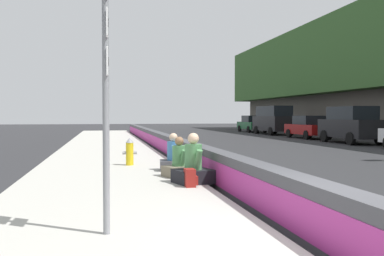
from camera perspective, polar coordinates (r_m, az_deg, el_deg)
The scene contains 12 objects.
ground_plane at distance 5.68m, azimuth 18.83°, elevation -16.13°, with size 160.00×160.00×0.00m, color #2B2B2D.
jersey_barrier at distance 5.57m, azimuth 18.84°, elevation -11.98°, with size 76.00×0.45×0.85m.
route_sign_post at distance 5.72m, azimuth -11.61°, elevation 6.70°, with size 0.44×0.09×3.60m.
fire_hydrant at distance 13.52m, azimuth -8.48°, elevation -3.14°, with size 0.26×0.46×0.88m.
seated_person_foreground at distance 9.89m, azimuth 0.18°, elevation -5.37°, with size 0.93×1.01×1.18m.
seated_person_middle at distance 10.93m, azimuth -1.75°, elevation -4.93°, with size 0.85×0.92×1.04m.
seated_person_rear at distance 12.18m, azimuth -2.53°, elevation -4.19°, with size 0.75×0.85×1.08m.
backpack at distance 9.41m, azimuth -0.24°, elevation -6.82°, with size 0.32×0.28×0.40m.
parked_car_fourth at distance 27.58m, azimuth 20.81°, elevation 0.48°, with size 4.85×2.16×2.28m.
parked_car_midline at distance 32.42m, azimuth 15.55°, elevation 0.14°, with size 4.51×1.96×1.71m.
parked_car_far at distance 38.35m, azimuth 11.00°, elevation 1.14°, with size 5.14×2.19×2.56m.
parked_car_farther at distance 43.79m, azimuth 8.18°, elevation 0.58°, with size 4.51×1.96×1.71m.
Camera 1 is at (-4.64, 2.78, 1.74)m, focal length 39.18 mm.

